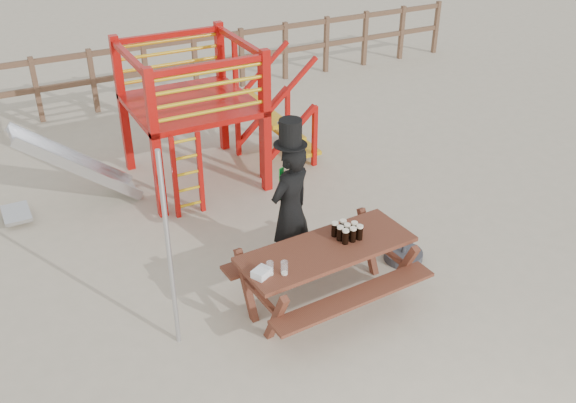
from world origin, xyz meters
The scene contains 10 objects.
ground centered at (0.00, 0.00, 0.00)m, with size 60.00×60.00×0.00m, color #B9AA90.
back_fence centered at (0.00, 7.00, 0.74)m, with size 15.09×0.09×1.20m.
playground_fort centered at (0.12, 3.58, 1.07)m, with size 4.71×1.84×2.10m.
picnic_table centered at (0.41, 0.12, 0.47)m, with size 2.01×1.45×0.75m.
man_with_hat centered at (0.36, 0.87, 0.87)m, with size 0.70×0.59×1.95m.
metal_pole centered at (-1.26, 0.29, 1.10)m, with size 0.05×0.05×2.20m, color #B2B2B7.
parasol_base centered at (1.69, 0.39, 0.06)m, with size 0.48×0.48×0.20m.
paper_bag centered at (-0.43, -0.01, 0.79)m, with size 0.18×0.14×0.08m, color white.
stout_pints centered at (0.69, 0.17, 0.83)m, with size 0.28×0.26×0.17m.
empty_glasses centered at (-0.28, -0.06, 0.82)m, with size 0.20×0.13×0.15m.
Camera 1 is at (-2.61, -4.70, 4.60)m, focal length 40.00 mm.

